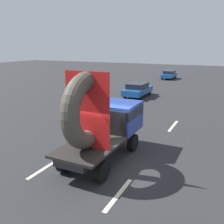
% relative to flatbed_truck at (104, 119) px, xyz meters
% --- Properties ---
extents(ground_plane, '(120.00, 120.00, 0.00)m').
position_rel_flatbed_truck_xyz_m(ground_plane, '(0.34, -0.29, -1.85)').
color(ground_plane, '#28282B').
extents(flatbed_truck, '(2.02, 5.18, 4.04)m').
position_rel_flatbed_truck_xyz_m(flatbed_truck, '(0.00, 0.00, 0.00)').
color(flatbed_truck, black).
rests_on(flatbed_truck, ground_plane).
extents(distant_sedan, '(1.81, 4.23, 1.38)m').
position_rel_flatbed_truck_xyz_m(distant_sedan, '(-3.56, 13.89, -1.11)').
color(distant_sedan, black).
rests_on(distant_sedan, ground_plane).
extents(lane_dash_left_near, '(0.16, 2.27, 0.01)m').
position_rel_flatbed_truck_xyz_m(lane_dash_left_near, '(-1.78, -1.82, -1.85)').
color(lane_dash_left_near, beige).
rests_on(lane_dash_left_near, ground_plane).
extents(lane_dash_left_far, '(0.16, 2.75, 0.01)m').
position_rel_flatbed_truck_xyz_m(lane_dash_left_far, '(-1.78, 5.43, -1.85)').
color(lane_dash_left_far, beige).
rests_on(lane_dash_left_far, ground_plane).
extents(lane_dash_right_near, '(0.16, 2.16, 0.01)m').
position_rel_flatbed_truck_xyz_m(lane_dash_right_near, '(1.78, -2.30, -1.85)').
color(lane_dash_right_near, beige).
rests_on(lane_dash_right_near, ground_plane).
extents(lane_dash_right_far, '(0.16, 2.35, 0.01)m').
position_rel_flatbed_truck_xyz_m(lane_dash_right_far, '(1.78, 6.05, -1.85)').
color(lane_dash_right_far, beige).
rests_on(lane_dash_right_far, ground_plane).
extents(oncoming_car, '(1.65, 3.86, 1.26)m').
position_rel_flatbed_truck_xyz_m(oncoming_car, '(-4.02, 29.03, -1.18)').
color(oncoming_car, black).
rests_on(oncoming_car, ground_plane).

